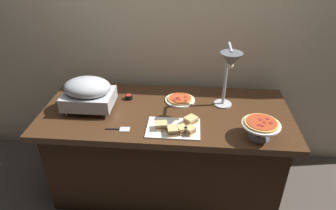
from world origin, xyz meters
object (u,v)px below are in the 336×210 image
(heat_lamp, at_px, (230,65))
(pizza_plate_front, at_px, (180,99))
(sauce_cup_near, at_px, (129,97))
(serving_spatula, at_px, (119,129))
(sandwich_platter, at_px, (176,127))
(pizza_plate_center, at_px, (261,125))
(chafing_dish, at_px, (88,92))

(heat_lamp, bearing_deg, pizza_plate_front, 151.03)
(sauce_cup_near, distance_m, serving_spatula, 0.43)
(sandwich_platter, xyz_separation_m, sauce_cup_near, (-0.41, 0.40, -0.00))
(pizza_plate_center, bearing_deg, pizza_plate_front, 140.46)
(chafing_dish, distance_m, serving_spatula, 0.40)
(pizza_plate_center, distance_m, sauce_cup_near, 1.07)
(sandwich_platter, bearing_deg, heat_lamp, 32.66)
(chafing_dish, height_order, pizza_plate_front, chafing_dish)
(pizza_plate_front, height_order, pizza_plate_center, pizza_plate_center)
(heat_lamp, bearing_deg, serving_spatula, -161.43)
(chafing_dish, height_order, heat_lamp, heat_lamp)
(chafing_dish, xyz_separation_m, heat_lamp, (1.03, -0.00, 0.25))
(heat_lamp, bearing_deg, sandwich_platter, -147.34)
(chafing_dish, bearing_deg, heat_lamp, -0.01)
(pizza_plate_front, xyz_separation_m, sandwich_platter, (-0.01, -0.41, 0.01))
(chafing_dish, height_order, serving_spatula, chafing_dish)
(sandwich_platter, bearing_deg, chafing_dish, 161.87)
(sauce_cup_near, relative_size, serving_spatula, 0.35)
(chafing_dish, height_order, sauce_cup_near, chafing_dish)
(sandwich_platter, height_order, sauce_cup_near, sandwich_platter)
(pizza_plate_front, height_order, sandwich_platter, sandwich_platter)
(chafing_dish, relative_size, pizza_plate_center, 1.47)
(pizza_plate_center, height_order, serving_spatula, pizza_plate_center)
(chafing_dish, xyz_separation_m, sauce_cup_near, (0.27, 0.18, -0.13))
(chafing_dish, bearing_deg, serving_spatula, -41.75)
(chafing_dish, bearing_deg, pizza_plate_front, 15.38)
(chafing_dish, xyz_separation_m, sandwich_platter, (0.68, -0.22, -0.12))
(sandwich_platter, xyz_separation_m, serving_spatula, (-0.40, -0.03, -0.02))
(pizza_plate_front, relative_size, serving_spatula, 1.40)
(pizza_plate_center, xyz_separation_m, sandwich_platter, (-0.56, 0.04, -0.08))
(chafing_dish, relative_size, heat_lamp, 0.72)
(pizza_plate_front, bearing_deg, pizza_plate_center, -39.54)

